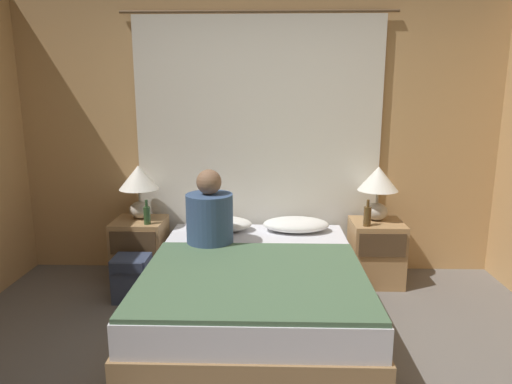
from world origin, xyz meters
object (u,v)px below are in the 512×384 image
object	(u,v)px
nightstand_right	(376,252)
backpack_on_floor	(132,276)
nightstand_left	(141,250)
pillow_right	(296,224)
beer_bottle_on_right_stand	(367,216)
lamp_left	(139,183)
lamp_right	(378,185)
person_left_in_bed	(210,215)
beer_bottle_on_left_stand	(147,215)
bed	(255,292)
pillow_left	(219,224)

from	to	relation	value
nightstand_right	backpack_on_floor	size ratio (longest dim) A/B	1.52
nightstand_left	pillow_right	bearing A→B (deg)	0.95
nightstand_left	beer_bottle_on_right_stand	xyz separation A→B (m)	(1.96, -0.12, 0.36)
nightstand_left	lamp_left	xyz separation A→B (m)	(0.00, 0.06, 0.59)
lamp_left	lamp_right	size ratio (longest dim) A/B	1.00
backpack_on_floor	pillow_right	bearing A→B (deg)	17.83
person_left_in_bed	beer_bottle_on_left_stand	world-z (taller)	person_left_in_bed
person_left_in_bed	beer_bottle_on_right_stand	distance (m)	1.31
person_left_in_bed	lamp_left	bearing A→B (deg)	147.50
beer_bottle_on_right_stand	lamp_right	bearing A→B (deg)	57.61
lamp_left	backpack_on_floor	world-z (taller)	lamp_left
nightstand_right	bed	bearing A→B (deg)	-145.12
nightstand_left	backpack_on_floor	xyz separation A→B (m)	(0.04, -0.41, -0.07)
lamp_left	person_left_in_bed	world-z (taller)	person_left_in_bed
nightstand_left	nightstand_right	world-z (taller)	same
bed	nightstand_right	world-z (taller)	nightstand_right
pillow_left	beer_bottle_on_right_stand	distance (m)	1.27
lamp_right	backpack_on_floor	distance (m)	2.20
person_left_in_bed	nightstand_left	bearing A→B (deg)	151.55
bed	beer_bottle_on_right_stand	xyz separation A→B (m)	(0.92, 0.60, 0.42)
pillow_right	beer_bottle_on_left_stand	world-z (taller)	beer_bottle_on_left_stand
nightstand_left	pillow_left	xyz separation A→B (m)	(0.70, 0.02, 0.24)
backpack_on_floor	pillow_left	bearing A→B (deg)	32.95
pillow_right	lamp_right	bearing A→B (deg)	3.35
pillow_left	beer_bottle_on_right_stand	world-z (taller)	beer_bottle_on_right_stand
bed	pillow_left	world-z (taller)	pillow_left
pillow_left	backpack_on_floor	world-z (taller)	pillow_left
beer_bottle_on_right_stand	pillow_right	bearing A→B (deg)	166.13
lamp_left	beer_bottle_on_right_stand	world-z (taller)	lamp_left
person_left_in_bed	bed	bearing A→B (deg)	-44.44
bed	backpack_on_floor	world-z (taller)	bed
bed	nightstand_right	size ratio (longest dim) A/B	3.46
nightstand_right	nightstand_left	bearing A→B (deg)	180.00
lamp_left	beer_bottle_on_left_stand	size ratio (longest dim) A/B	2.25
nightstand_left	backpack_on_floor	world-z (taller)	nightstand_left
pillow_right	lamp_left	bearing A→B (deg)	178.29
nightstand_left	backpack_on_floor	bearing A→B (deg)	-84.74
nightstand_right	lamp_right	world-z (taller)	lamp_right
nightstand_left	nightstand_right	distance (m)	2.08
nightstand_left	lamp_right	xyz separation A→B (m)	(2.08, 0.06, 0.59)
nightstand_left	person_left_in_bed	bearing A→B (deg)	-28.45
bed	nightstand_left	distance (m)	1.27
pillow_right	backpack_on_floor	xyz separation A→B (m)	(-1.34, -0.43, -0.31)
pillow_left	beer_bottle_on_right_stand	size ratio (longest dim) A/B	2.56
pillow_left	person_left_in_bed	world-z (taller)	person_left_in_bed
lamp_right	beer_bottle_on_left_stand	size ratio (longest dim) A/B	2.25
nightstand_right	pillow_right	xyz separation A→B (m)	(-0.70, 0.02, 0.24)
bed	lamp_right	distance (m)	1.45
bed	nightstand_left	bearing A→B (deg)	145.12
beer_bottle_on_left_stand	lamp_right	bearing A→B (deg)	5.37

